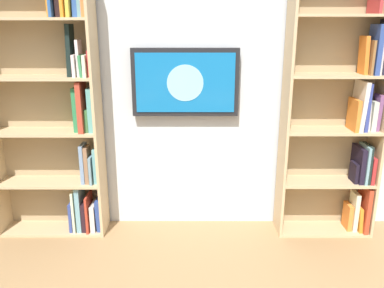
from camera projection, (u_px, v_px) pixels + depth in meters
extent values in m
cube|color=silver|center=(188.00, 71.00, 3.25)|extent=(4.52, 0.06, 2.70)
cube|color=tan|center=(382.00, 104.00, 3.14)|extent=(0.02, 0.28, 2.23)
cube|color=tan|center=(286.00, 104.00, 3.14)|extent=(0.02, 0.28, 2.23)
cube|color=tan|center=(328.00, 100.00, 3.27)|extent=(0.78, 0.01, 2.23)
cube|color=tan|center=(321.00, 229.00, 3.45)|extent=(0.73, 0.27, 0.02)
cube|color=tan|center=(326.00, 182.00, 3.33)|extent=(0.73, 0.27, 0.02)
cube|color=tan|center=(331.00, 131.00, 3.20)|extent=(0.73, 0.27, 0.02)
cube|color=tan|center=(337.00, 75.00, 3.07)|extent=(0.73, 0.27, 0.02)
cube|color=tan|center=(343.00, 16.00, 2.95)|extent=(0.73, 0.27, 0.02)
cube|color=#B23E24|center=(364.00, 208.00, 3.38)|extent=(0.04, 0.23, 0.40)
cube|color=orange|center=(357.00, 217.00, 3.42)|extent=(0.04, 0.20, 0.22)
cube|color=beige|center=(354.00, 211.00, 3.40)|extent=(0.04, 0.15, 0.33)
cube|color=orange|center=(348.00, 216.00, 3.42)|extent=(0.04, 0.15, 0.22)
cube|color=#B52A2C|center=(369.00, 168.00, 3.29)|extent=(0.03, 0.23, 0.23)
cube|color=#1C2925|center=(366.00, 163.00, 3.26)|extent=(0.03, 0.19, 0.32)
cube|color=#719EA9|center=(363.00, 163.00, 3.27)|extent=(0.02, 0.21, 0.31)
cube|color=black|center=(358.00, 164.00, 3.29)|extent=(0.04, 0.23, 0.29)
cube|color=black|center=(354.00, 172.00, 3.28)|extent=(0.03, 0.14, 0.16)
cube|color=#7B4B7E|center=(377.00, 112.00, 3.14)|extent=(0.04, 0.12, 0.29)
cube|color=beige|center=(371.00, 115.00, 3.17)|extent=(0.04, 0.17, 0.23)
cube|color=beige|center=(366.00, 116.00, 3.17)|extent=(0.03, 0.16, 0.22)
cube|color=#33408E|center=(365.00, 107.00, 3.12)|extent=(0.03, 0.17, 0.38)
cube|color=silver|center=(359.00, 106.00, 3.14)|extent=(0.05, 0.24, 0.39)
cube|color=orange|center=(354.00, 115.00, 3.15)|extent=(0.03, 0.21, 0.25)
cube|color=#9D694A|center=(384.00, 62.00, 3.04)|extent=(0.03, 0.12, 0.19)
cube|color=#22212E|center=(382.00, 47.00, 3.00)|extent=(0.02, 0.15, 0.41)
cube|color=silver|center=(377.00, 55.00, 3.04)|extent=(0.02, 0.18, 0.30)
cube|color=#2F478E|center=(375.00, 50.00, 3.00)|extent=(0.04, 0.19, 0.37)
cube|color=olive|center=(369.00, 57.00, 3.02)|extent=(0.02, 0.18, 0.26)
cube|color=orange|center=(364.00, 55.00, 3.03)|extent=(0.04, 0.14, 0.29)
cube|color=#9C6B47|center=(380.00, 0.00, 2.92)|extent=(0.04, 0.12, 0.19)
cube|color=tan|center=(97.00, 105.00, 3.14)|extent=(0.02, 0.28, 2.20)
cube|color=tan|center=(48.00, 102.00, 3.27)|extent=(0.89, 0.01, 2.20)
cube|color=tan|center=(56.00, 228.00, 3.46)|extent=(0.85, 0.27, 0.02)
cube|color=tan|center=(51.00, 182.00, 3.33)|extent=(0.85, 0.27, 0.02)
cube|color=tan|center=(45.00, 132.00, 3.21)|extent=(0.85, 0.27, 0.02)
cube|color=tan|center=(39.00, 78.00, 3.08)|extent=(0.85, 0.27, 0.02)
cube|color=tan|center=(33.00, 19.00, 2.96)|extent=(0.85, 0.27, 0.02)
cube|color=#2D468E|center=(100.00, 214.00, 3.40)|extent=(0.05, 0.14, 0.28)
cube|color=silver|center=(95.00, 215.00, 3.43)|extent=(0.04, 0.20, 0.23)
cube|color=#B33825|center=(89.00, 212.00, 3.39)|extent=(0.02, 0.21, 0.32)
cube|color=black|center=(85.00, 215.00, 3.40)|extent=(0.03, 0.16, 0.25)
cube|color=#6EA1B0|center=(81.00, 207.00, 3.40)|extent=(0.04, 0.20, 0.39)
cube|color=beige|center=(76.00, 209.00, 3.40)|extent=(0.02, 0.21, 0.36)
cube|color=#32428B|center=(73.00, 215.00, 3.41)|extent=(0.03, 0.18, 0.25)
cube|color=#63A5A9|center=(96.00, 165.00, 3.28)|extent=(0.03, 0.14, 0.29)
cube|color=#6C8D9D|center=(93.00, 168.00, 3.29)|extent=(0.02, 0.20, 0.23)
cube|color=#92694B|center=(88.00, 164.00, 3.27)|extent=(0.03, 0.13, 0.31)
cube|color=#708CAF|center=(84.00, 163.00, 3.28)|extent=(0.03, 0.16, 0.32)
cube|color=#5CA59E|center=(92.00, 109.00, 3.16)|extent=(0.04, 0.19, 0.35)
cube|color=#3F733C|center=(88.00, 120.00, 3.17)|extent=(0.03, 0.13, 0.18)
cube|color=#AE3D2A|center=(82.00, 107.00, 3.13)|extent=(0.04, 0.20, 0.40)
cube|color=#2C834D|center=(77.00, 109.00, 3.16)|extent=(0.04, 0.14, 0.35)
cube|color=#B7282C|center=(90.00, 64.00, 3.04)|extent=(0.02, 0.12, 0.20)
cube|color=beige|center=(87.00, 66.00, 3.05)|extent=(0.03, 0.20, 0.17)
cube|color=#36814D|center=(83.00, 66.00, 3.05)|extent=(0.03, 0.18, 0.17)
cube|color=silver|center=(79.00, 58.00, 3.04)|extent=(0.02, 0.12, 0.28)
cube|color=beige|center=(76.00, 66.00, 3.05)|extent=(0.02, 0.15, 0.17)
cube|color=black|center=(70.00, 51.00, 3.03)|extent=(0.05, 0.13, 0.39)
cube|color=#6193A0|center=(81.00, 1.00, 2.92)|extent=(0.03, 0.13, 0.24)
cube|color=black|center=(185.00, 82.00, 3.20)|extent=(0.86, 0.06, 0.54)
cube|color=#146BB2|center=(185.00, 83.00, 3.17)|extent=(0.79, 0.01, 0.47)
cylinder|color=#8CCCEA|center=(185.00, 83.00, 3.16)|extent=(0.29, 0.00, 0.29)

